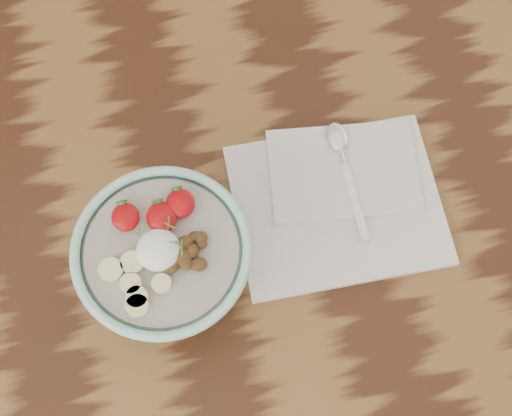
# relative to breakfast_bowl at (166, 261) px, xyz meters

# --- Properties ---
(table) EXTENTS (1.60, 0.90, 0.75)m
(table) POSITION_rel_breakfast_bowl_xyz_m (0.03, 0.03, -0.16)
(table) COLOR #371B0D
(table) RESTS_ON ground
(breakfast_bowl) EXTENTS (0.21, 0.21, 0.13)m
(breakfast_bowl) POSITION_rel_breakfast_bowl_xyz_m (0.00, 0.00, 0.00)
(breakfast_bowl) COLOR #A0D7C2
(breakfast_bowl) RESTS_ON table
(napkin) EXTENTS (0.28, 0.24, 0.02)m
(napkin) POSITION_rel_breakfast_bowl_xyz_m (0.24, 0.05, -0.06)
(napkin) COLOR silver
(napkin) RESTS_ON table
(spoon) EXTENTS (0.03, 0.17, 0.01)m
(spoon) POSITION_rel_breakfast_bowl_xyz_m (0.26, 0.10, -0.05)
(spoon) COLOR silver
(spoon) RESTS_ON napkin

